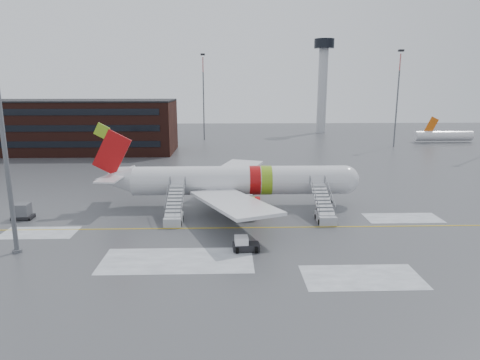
{
  "coord_description": "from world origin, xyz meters",
  "views": [
    {
      "loc": [
        -1.32,
        -47.08,
        15.98
      ],
      "look_at": [
        0.29,
        5.96,
        4.0
      ],
      "focal_mm": 32.0,
      "sensor_mm": 36.0,
      "label": 1
    }
  ],
  "objects_px": {
    "airstair_fwd": "(324,212)",
    "light_mast_near": "(2,126)",
    "airstair_aft": "(174,213)",
    "pushback_tug": "(244,244)",
    "airliner": "(232,181)",
    "uld_container": "(22,212)"
  },
  "relations": [
    {
      "from": "airliner",
      "to": "pushback_tug",
      "type": "relative_size",
      "value": 13.22
    },
    {
      "from": "light_mast_near",
      "to": "airstair_fwd",
      "type": "bearing_deg",
      "value": 15.69
    },
    {
      "from": "uld_container",
      "to": "airstair_fwd",
      "type": "bearing_deg",
      "value": -2.58
    },
    {
      "from": "airstair_fwd",
      "to": "airstair_aft",
      "type": "relative_size",
      "value": 1.0
    },
    {
      "from": "airstair_aft",
      "to": "light_mast_near",
      "type": "xyz_separation_m",
      "value": [
        -14.14,
        -8.98,
        11.2
      ]
    },
    {
      "from": "airstair_aft",
      "to": "pushback_tug",
      "type": "distance_m",
      "value": 12.17
    },
    {
      "from": "airstair_aft",
      "to": "airliner",
      "type": "bearing_deg",
      "value": 43.19
    },
    {
      "from": "pushback_tug",
      "to": "uld_container",
      "type": "height_order",
      "value": "uld_container"
    },
    {
      "from": "airstair_fwd",
      "to": "pushback_tug",
      "type": "relative_size",
      "value": 2.9
    },
    {
      "from": "airliner",
      "to": "airstair_fwd",
      "type": "relative_size",
      "value": 4.55
    },
    {
      "from": "airstair_fwd",
      "to": "airstair_aft",
      "type": "height_order",
      "value": "same"
    },
    {
      "from": "airstair_fwd",
      "to": "uld_container",
      "type": "bearing_deg",
      "value": 177.42
    },
    {
      "from": "airliner",
      "to": "airstair_aft",
      "type": "relative_size",
      "value": 4.55
    },
    {
      "from": "airstair_aft",
      "to": "light_mast_near",
      "type": "relative_size",
      "value": 0.33
    },
    {
      "from": "airliner",
      "to": "light_mast_near",
      "type": "bearing_deg",
      "value": -143.68
    },
    {
      "from": "airstair_fwd",
      "to": "light_mast_near",
      "type": "height_order",
      "value": "light_mast_near"
    },
    {
      "from": "airliner",
      "to": "airstair_fwd",
      "type": "bearing_deg",
      "value": -31.03
    },
    {
      "from": "airstair_fwd",
      "to": "pushback_tug",
      "type": "bearing_deg",
      "value": -137.02
    },
    {
      "from": "airstair_aft",
      "to": "pushback_tug",
      "type": "height_order",
      "value": "airstair_aft"
    },
    {
      "from": "airstair_fwd",
      "to": "airstair_aft",
      "type": "bearing_deg",
      "value": 180.0
    },
    {
      "from": "airstair_fwd",
      "to": "light_mast_near",
      "type": "distance_m",
      "value": 35.04
    },
    {
      "from": "airliner",
      "to": "pushback_tug",
      "type": "xyz_separation_m",
      "value": [
        0.96,
        -15.77,
        -2.77
      ]
    }
  ]
}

